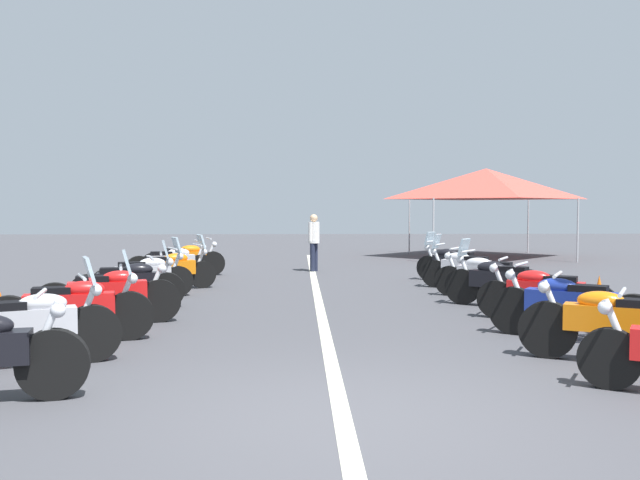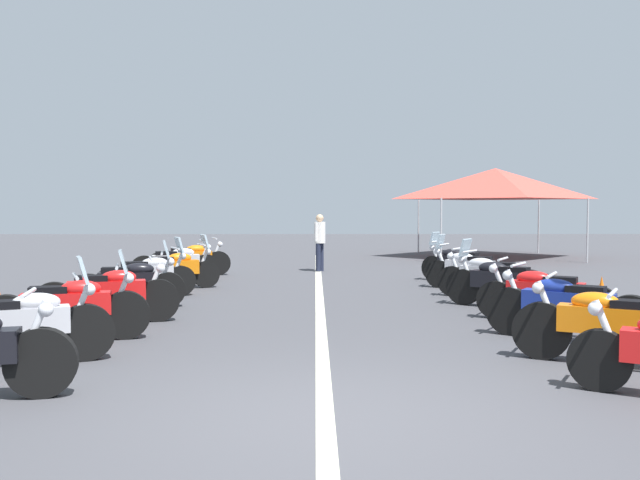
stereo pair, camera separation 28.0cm
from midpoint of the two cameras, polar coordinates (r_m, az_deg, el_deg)
ground_plane at (r=5.83m, az=0.53°, el=-15.04°), size 80.00×80.00×0.00m
lane_centre_stripe at (r=12.56m, az=-0.73°, el=-5.39°), size 25.55×0.16×0.01m
motorcycle_left_row_1 at (r=8.22m, az=-24.49°, el=-6.64°), size 1.01×1.96×1.22m
motorcycle_left_row_2 at (r=9.48m, az=-21.13°, el=-5.37°), size 0.82×2.11×1.22m
motorcycle_left_row_3 at (r=10.76m, az=-18.23°, el=-4.40°), size 0.86×2.14×1.01m
motorcycle_left_row_4 at (r=12.33m, az=-16.55°, el=-3.50°), size 0.71×1.97×1.20m
motorcycle_left_row_5 at (r=13.68m, az=-15.26°, el=-2.90°), size 1.04×1.86×1.20m
motorcycle_left_row_6 at (r=14.94m, az=-13.23°, el=-2.41°), size 1.09×1.99×1.19m
motorcycle_left_row_7 at (r=16.36m, az=-13.00°, el=-1.94°), size 0.92×2.05×1.01m
motorcycle_left_row_8 at (r=17.80m, az=-11.92°, el=-1.58°), size 0.93×2.10×1.00m
motorcycle_right_row_1 at (r=8.31m, az=23.00°, el=-6.55°), size 1.17×2.00×1.02m
motorcycle_right_row_2 at (r=9.62m, az=19.67°, el=-5.25°), size 1.33×1.93×1.02m
motorcycle_right_row_3 at (r=11.05m, az=17.86°, el=-4.31°), size 1.16×1.94×0.99m
motorcycle_right_row_4 at (r=12.36m, az=14.40°, el=-3.41°), size 1.35×1.79×1.22m
motorcycle_right_row_5 at (r=13.59m, az=13.41°, el=-2.95°), size 1.23×1.90×0.98m
motorcycle_right_row_6 at (r=15.00m, az=11.68°, el=-2.36°), size 1.12×1.82×1.20m
motorcycle_right_row_7 at (r=16.42m, az=10.77°, el=-1.93°), size 1.34×1.63×1.19m
traffic_cone_0 at (r=10.49m, az=-26.25°, el=-5.70°), size 0.36×0.36×0.61m
traffic_cone_1 at (r=12.56m, az=22.07°, el=-4.26°), size 0.36×0.36×0.61m
bystander_1 at (r=18.77m, az=-0.96°, el=0.16°), size 0.48×0.32×1.60m
event_tent at (r=24.88m, az=13.64°, el=4.67°), size 5.29×5.29×3.20m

